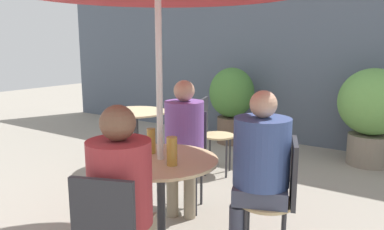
% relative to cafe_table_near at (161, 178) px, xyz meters
% --- Properties ---
extents(storefront_wall, '(10.00, 0.06, 3.00)m').
position_rel_cafe_table_near_xyz_m(storefront_wall, '(0.05, 3.52, 0.94)').
color(storefront_wall, '#4C5666').
rests_on(storefront_wall, ground_plane).
extents(cafe_table_near, '(0.81, 0.81, 0.70)m').
position_rel_cafe_table_near_xyz_m(cafe_table_near, '(0.00, 0.00, 0.00)').
color(cafe_table_near, '#2D2D33').
rests_on(cafe_table_near, ground_plane).
extents(cafe_table_far, '(0.75, 0.75, 0.70)m').
position_rel_cafe_table_near_xyz_m(cafe_table_far, '(-1.43, 1.33, -0.02)').
color(cafe_table_far, '#2D2D33').
rests_on(cafe_table_far, ground_plane).
extents(bistro_chair_1, '(0.42, 0.40, 0.89)m').
position_rel_cafe_table_near_xyz_m(bistro_chair_1, '(0.77, 0.29, -0.03)').
color(bistro_chair_1, tan).
rests_on(bistro_chair_1, ground_plane).
extents(bistro_chair_2, '(0.40, 0.42, 0.89)m').
position_rel_cafe_table_near_xyz_m(bistro_chair_2, '(-0.29, 0.77, -0.03)').
color(bistro_chair_2, tan).
rests_on(bistro_chair_2, ground_plane).
extents(bistro_chair_3, '(0.42, 0.40, 0.89)m').
position_rel_cafe_table_near_xyz_m(bistro_chair_3, '(-0.57, 1.66, -0.03)').
color(bistro_chair_3, tan).
rests_on(bistro_chair_3, ground_plane).
extents(seated_person_0, '(0.38, 0.40, 1.20)m').
position_rel_cafe_table_near_xyz_m(seated_person_0, '(0.24, -0.64, 0.15)').
color(seated_person_0, gray).
rests_on(seated_person_0, ground_plane).
extents(seated_person_1, '(0.44, 0.42, 1.21)m').
position_rel_cafe_table_near_xyz_m(seated_person_1, '(0.63, 0.24, 0.15)').
color(seated_person_1, '#42475B').
rests_on(seated_person_1, ground_plane).
extents(seated_person_2, '(0.39, 0.41, 1.19)m').
position_rel_cafe_table_near_xyz_m(seated_person_2, '(-0.24, 0.64, 0.14)').
color(seated_person_2, gray).
rests_on(seated_person_2, ground_plane).
extents(beer_glass_0, '(0.07, 0.07, 0.19)m').
position_rel_cafe_table_near_xyz_m(beer_glass_0, '(0.15, -0.07, 0.24)').
color(beer_glass_0, '#B28433').
rests_on(beer_glass_0, cafe_table_near).
extents(beer_glass_1, '(0.06, 0.06, 0.19)m').
position_rel_cafe_table_near_xyz_m(beer_glass_1, '(-0.14, 0.08, 0.23)').
color(beer_glass_1, '#B28433').
rests_on(beer_glass_1, cafe_table_near).
extents(potted_plant_0, '(0.68, 0.68, 1.15)m').
position_rel_cafe_table_near_xyz_m(potted_plant_0, '(-1.01, 3.01, 0.11)').
color(potted_plant_0, brown).
rests_on(potted_plant_0, ground_plane).
extents(potted_plant_1, '(0.83, 0.83, 1.21)m').
position_rel_cafe_table_near_xyz_m(potted_plant_1, '(0.92, 3.03, 0.14)').
color(potted_plant_1, slate).
rests_on(potted_plant_1, ground_plane).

